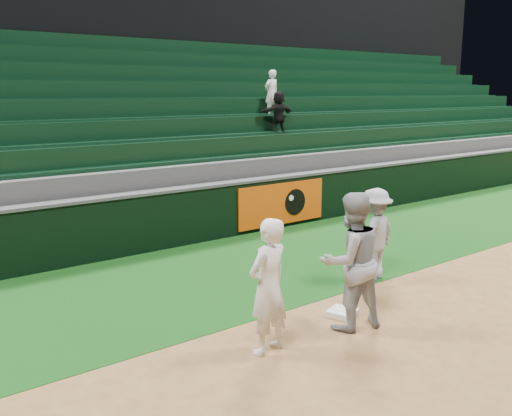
% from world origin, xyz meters
% --- Properties ---
extents(ground, '(70.00, 70.00, 0.00)m').
position_xyz_m(ground, '(0.00, 0.00, 0.00)').
color(ground, brown).
rests_on(ground, ground).
extents(foul_grass, '(36.00, 4.20, 0.01)m').
position_xyz_m(foul_grass, '(0.00, 3.00, 0.00)').
color(foul_grass, '#0D340E').
rests_on(foul_grass, ground).
extents(first_base, '(0.48, 0.48, 0.09)m').
position_xyz_m(first_base, '(0.14, 0.26, 0.04)').
color(first_base, silver).
rests_on(first_base, ground).
extents(first_baseman, '(0.71, 0.53, 1.75)m').
position_xyz_m(first_baseman, '(-1.48, 0.01, 0.87)').
color(first_baseman, white).
rests_on(first_baseman, ground).
extents(baserunner, '(1.08, 0.92, 1.93)m').
position_xyz_m(baserunner, '(-0.10, -0.09, 0.96)').
color(baserunner, '#95979E').
rests_on(baserunner, ground).
extents(base_coach, '(1.13, 0.77, 1.62)m').
position_xyz_m(base_coach, '(1.78, 1.10, 0.82)').
color(base_coach, '#989AA5').
rests_on(base_coach, foul_grass).
extents(field_wall, '(36.00, 0.45, 1.25)m').
position_xyz_m(field_wall, '(0.03, 5.20, 0.63)').
color(field_wall, black).
rests_on(field_wall, ground).
extents(stadium_seating, '(36.00, 5.95, 4.85)m').
position_xyz_m(stadium_seating, '(-0.00, 8.97, 1.70)').
color(stadium_seating, '#3A3A3C').
rests_on(stadium_seating, ground).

